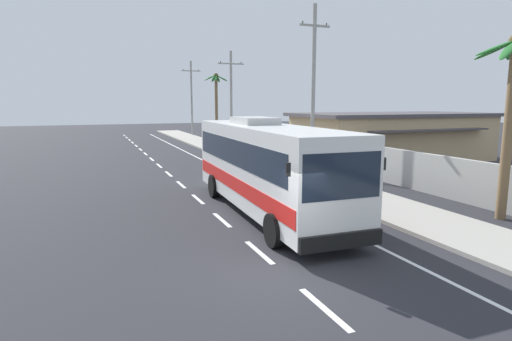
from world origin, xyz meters
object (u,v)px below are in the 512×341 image
(palm_nearest, at_px, (216,95))
(roadside_building, at_px, (392,136))
(pedestrian_midwalk, at_px, (256,146))
(utility_pole_mid, at_px, (313,87))
(coach_bus_foreground, at_px, (266,164))
(pedestrian_near_kerb, at_px, (241,147))
(palm_second, at_px, (512,96))
(utility_pole_far, at_px, (231,97))
(motorcycle_beside_bus, at_px, (228,161))
(utility_pole_distant, at_px, (192,97))

(palm_nearest, xyz_separation_m, roadside_building, (7.20, -22.16, -3.39))
(pedestrian_midwalk, distance_m, utility_pole_mid, 7.49)
(pedestrian_midwalk, bearing_deg, utility_pole_mid, -140.80)
(palm_nearest, bearing_deg, coach_bus_foreground, -103.29)
(pedestrian_near_kerb, height_order, utility_pole_mid, utility_pole_mid)
(utility_pole_mid, bearing_deg, palm_second, -84.16)
(utility_pole_mid, bearing_deg, utility_pole_far, 89.84)
(utility_pole_mid, height_order, palm_nearest, utility_pole_mid)
(palm_nearest, relative_size, roadside_building, 0.52)
(coach_bus_foreground, distance_m, utility_pole_far, 24.82)
(coach_bus_foreground, height_order, pedestrian_midwalk, coach_bus_foreground)
(motorcycle_beside_bus, height_order, utility_pole_distant, utility_pole_distant)
(coach_bus_foreground, xyz_separation_m, pedestrian_near_kerb, (4.20, 14.48, -0.91))
(utility_pole_mid, xyz_separation_m, palm_second, (1.24, -12.08, -0.72))
(coach_bus_foreground, distance_m, utility_pole_distant, 40.27)
(pedestrian_near_kerb, bearing_deg, utility_pole_mid, 12.62)
(palm_nearest, xyz_separation_m, palm_second, (-0.01, -36.99, -0.66))
(coach_bus_foreground, bearing_deg, pedestrian_midwalk, 69.51)
(pedestrian_midwalk, distance_m, palm_nearest, 19.43)
(pedestrian_midwalk, relative_size, utility_pole_far, 0.19)
(utility_pole_mid, distance_m, utility_pole_far, 15.87)
(utility_pole_distant, relative_size, palm_second, 1.44)
(motorcycle_beside_bus, relative_size, pedestrian_near_kerb, 1.17)
(palm_nearest, relative_size, palm_second, 1.15)
(motorcycle_beside_bus, height_order, utility_pole_far, utility_pole_far)
(pedestrian_near_kerb, bearing_deg, roadside_building, 63.66)
(utility_pole_mid, bearing_deg, roadside_building, 18.02)
(utility_pole_far, xyz_separation_m, palm_nearest, (1.20, 9.04, 0.38))
(pedestrian_near_kerb, distance_m, utility_pole_distant, 25.57)
(utility_pole_far, relative_size, roadside_building, 0.62)
(motorcycle_beside_bus, bearing_deg, utility_pole_far, 70.66)
(pedestrian_midwalk, relative_size, utility_pole_mid, 0.18)
(coach_bus_foreground, height_order, utility_pole_distant, utility_pole_distant)
(utility_pole_far, xyz_separation_m, palm_second, (1.19, -27.95, -0.28))
(utility_pole_mid, height_order, utility_pole_distant, utility_pole_mid)
(palm_nearest, bearing_deg, pedestrian_near_kerb, -100.96)
(motorcycle_beside_bus, bearing_deg, utility_pole_distant, 80.94)
(motorcycle_beside_bus, relative_size, utility_pole_far, 0.22)
(utility_pole_mid, bearing_deg, utility_pole_distant, 90.15)
(utility_pole_distant, distance_m, palm_second, 43.83)
(pedestrian_midwalk, bearing_deg, motorcycle_beside_bus, 166.59)
(pedestrian_near_kerb, bearing_deg, utility_pole_far, 159.06)
(coach_bus_foreground, height_order, palm_nearest, palm_nearest)
(utility_pole_mid, distance_m, roadside_building, 9.52)
(motorcycle_beside_bus, bearing_deg, palm_nearest, 75.17)
(utility_pole_distant, bearing_deg, pedestrian_near_kerb, -95.05)
(coach_bus_foreground, distance_m, pedestrian_midwalk, 14.96)
(pedestrian_near_kerb, xyz_separation_m, utility_pole_distant, (2.22, 25.15, 4.03))
(pedestrian_midwalk, height_order, palm_nearest, palm_nearest)
(roadside_building, bearing_deg, coach_bus_foreground, -144.54)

